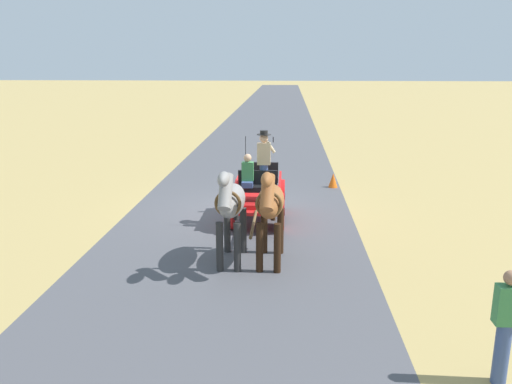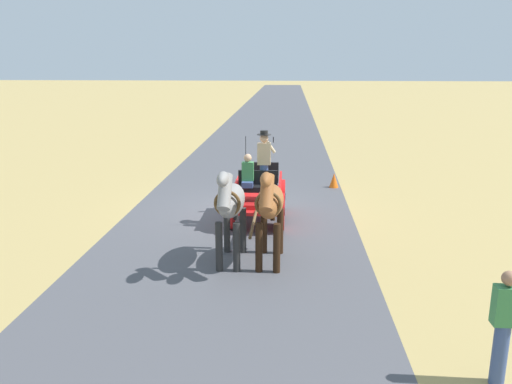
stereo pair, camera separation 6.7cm
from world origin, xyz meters
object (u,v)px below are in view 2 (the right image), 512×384
object	(u,v)px
horse_near_side	(270,205)
traffic_cone	(334,180)
horse_off_side	(230,204)
pedestrian_walking	(503,325)
horse_drawn_carriage	(259,192)

from	to	relation	value
horse_near_side	traffic_cone	world-z (taller)	horse_near_side
horse_off_side	pedestrian_walking	distance (m)	5.72
pedestrian_walking	horse_drawn_carriage	bearing A→B (deg)	-62.69
horse_drawn_carriage	horse_near_side	xyz separation A→B (m)	(-0.41, 3.03, 0.51)
traffic_cone	horse_drawn_carriage	bearing A→B (deg)	59.63
pedestrian_walking	traffic_cone	distance (m)	11.13
traffic_cone	horse_off_side	bearing A→B (deg)	68.57
horse_off_side	traffic_cone	xyz separation A→B (m)	(-2.76, -7.03, -1.07)
pedestrian_walking	horse_near_side	bearing A→B (deg)	-51.21
horse_off_side	traffic_cone	world-z (taller)	horse_off_side
pedestrian_walking	traffic_cone	world-z (taller)	pedestrian_walking
horse_drawn_carriage	horse_off_side	distance (m)	3.10
horse_drawn_carriage	horse_near_side	distance (m)	3.10
horse_off_side	traffic_cone	distance (m)	7.62
horse_drawn_carriage	traffic_cone	xyz separation A→B (m)	(-2.34, -4.00, -0.57)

